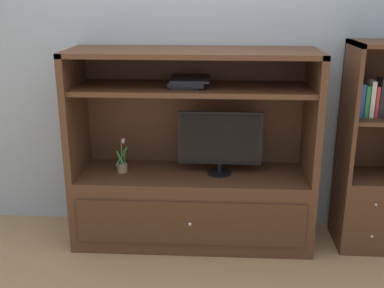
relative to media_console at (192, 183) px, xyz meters
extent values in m
plane|color=tan|center=(0.00, -0.41, -0.47)|extent=(8.00, 8.00, 0.00)
cube|color=#9EA8B2|center=(0.00, 0.34, 0.93)|extent=(6.00, 0.10, 2.80)
cube|color=#4C2D1C|center=(0.00, -0.01, -0.19)|extent=(1.82, 0.58, 0.56)
cube|color=#462A19|center=(0.00, -0.31, -0.19)|extent=(1.67, 0.02, 0.33)
sphere|color=silver|center=(0.00, -0.32, -0.19)|extent=(0.02, 0.02, 0.02)
cube|color=#4C2D1C|center=(-0.88, -0.01, 0.56)|extent=(0.05, 0.58, 0.94)
cube|color=#4C2D1C|center=(0.88, -0.01, 0.56)|extent=(0.05, 0.58, 0.94)
cube|color=#4C2D1C|center=(0.00, 0.27, 0.56)|extent=(1.82, 0.02, 0.94)
cube|color=#4C2D1C|center=(0.00, -0.01, 1.01)|extent=(1.82, 0.58, 0.04)
cube|color=#4C2D1C|center=(0.00, -0.01, 0.75)|extent=(1.72, 0.52, 0.04)
cylinder|color=black|center=(0.21, -0.01, 0.10)|extent=(0.18, 0.18, 0.01)
cylinder|color=black|center=(0.21, -0.01, 0.14)|extent=(0.03, 0.03, 0.07)
cube|color=black|center=(0.21, -0.01, 0.38)|extent=(0.63, 0.02, 0.41)
cube|color=black|center=(0.21, -0.02, 0.38)|extent=(0.59, 0.00, 0.37)
cylinder|color=#8C7251|center=(-0.54, -0.02, 0.13)|extent=(0.08, 0.08, 0.07)
cylinder|color=#3D6B33|center=(-0.54, -0.02, 0.26)|extent=(0.01, 0.01, 0.20)
cube|color=#2D7A38|center=(-0.52, -0.01, 0.21)|extent=(0.03, 0.10, 0.15)
cube|color=#2D7A38|center=(-0.55, 0.00, 0.21)|extent=(0.10, 0.04, 0.15)
cube|color=#2D7A38|center=(-0.55, -0.03, 0.21)|extent=(0.07, 0.04, 0.10)
sphere|color=#DB9EC6|center=(-0.53, -0.01, 0.33)|extent=(0.02, 0.02, 0.02)
sphere|color=#DB9EC6|center=(-0.52, -0.02, 0.35)|extent=(0.03, 0.03, 0.03)
cube|color=black|center=(-0.04, 0.00, 0.77)|extent=(0.21, 0.32, 0.01)
cube|color=black|center=(-0.03, 0.00, 0.80)|extent=(0.28, 0.34, 0.03)
cube|color=black|center=(-0.02, 0.00, 0.82)|extent=(0.28, 0.33, 0.02)
cube|color=#4C2D1C|center=(1.34, -0.01, -0.18)|extent=(0.43, 0.43, 0.57)
sphere|color=silver|center=(1.34, -0.23, -0.04)|extent=(0.02, 0.02, 0.02)
sphere|color=silver|center=(1.34, -0.23, -0.30)|extent=(0.02, 0.02, 0.02)
cube|color=#4C2D1C|center=(1.14, -0.01, 0.60)|extent=(0.03, 0.43, 0.99)
cube|color=#4C2D1C|center=(1.34, 0.20, 0.60)|extent=(0.43, 0.02, 0.99)
cube|color=#4C2D1C|center=(1.34, -0.01, 0.55)|extent=(0.37, 0.39, 0.03)
cube|color=#2D519E|center=(1.20, -0.01, 0.68)|extent=(0.04, 0.14, 0.24)
cube|color=#338C4C|center=(1.24, -0.01, 0.68)|extent=(0.03, 0.14, 0.23)
cube|color=silver|center=(1.28, -0.01, 0.69)|extent=(0.03, 0.14, 0.26)
cube|color=red|center=(1.31, -0.01, 0.67)|extent=(0.02, 0.13, 0.22)
cube|color=black|center=(1.35, -0.01, 0.70)|extent=(0.04, 0.14, 0.28)
camera|label=1|loc=(0.19, -3.39, 1.41)|focal=43.99mm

